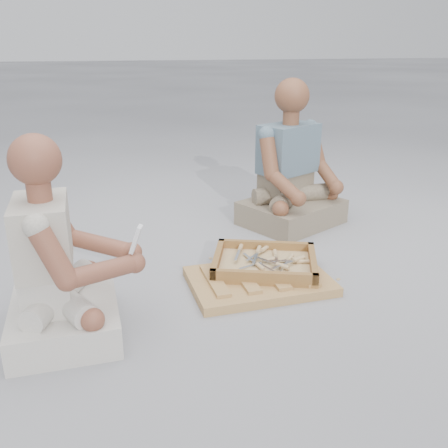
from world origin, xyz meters
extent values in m
plane|color=#9B9CA0|center=(0.00, 0.00, 0.00)|extent=(60.00, 60.00, 0.00)
cube|color=olive|center=(0.04, 0.06, 0.02)|extent=(0.69, 0.48, 0.04)
cube|color=brown|center=(0.09, 0.16, 0.05)|extent=(0.62, 0.55, 0.02)
cube|color=brown|center=(0.16, 0.34, 0.09)|extent=(0.49, 0.20, 0.05)
cube|color=brown|center=(0.03, -0.02, 0.09)|extent=(0.49, 0.20, 0.05)
cube|color=brown|center=(0.32, 0.08, 0.09)|extent=(0.16, 0.40, 0.05)
cube|color=brown|center=(-0.13, 0.24, 0.09)|extent=(0.16, 0.40, 0.05)
cube|color=tan|center=(0.09, 0.16, 0.06)|extent=(0.54, 0.48, 0.01)
cube|color=silver|center=(0.09, 0.09, 0.07)|extent=(0.06, 0.15, 0.00)
cylinder|color=tan|center=(0.13, -0.01, 0.07)|extent=(0.04, 0.07, 0.02)
cube|color=silver|center=(0.06, 0.23, 0.08)|extent=(0.12, 0.11, 0.00)
cylinder|color=tan|center=(0.14, 0.31, 0.08)|extent=(0.07, 0.06, 0.02)
cube|color=silver|center=(0.18, 0.10, 0.07)|extent=(0.10, 0.13, 0.00)
cylinder|color=tan|center=(0.24, 0.18, 0.07)|extent=(0.06, 0.07, 0.02)
cube|color=silver|center=(0.03, 0.21, 0.08)|extent=(0.04, 0.15, 0.00)
cylinder|color=tan|center=(0.05, 0.10, 0.08)|extent=(0.03, 0.07, 0.02)
cube|color=silver|center=(0.17, 0.16, 0.07)|extent=(0.15, 0.02, 0.00)
cylinder|color=tan|center=(0.28, 0.17, 0.07)|extent=(0.07, 0.03, 0.02)
cube|color=silver|center=(0.15, 0.14, 0.08)|extent=(0.05, 0.15, 0.00)
cylinder|color=tan|center=(0.18, 0.24, 0.08)|extent=(0.04, 0.07, 0.02)
cube|color=silver|center=(0.18, 0.15, 0.08)|extent=(0.15, 0.06, 0.00)
cylinder|color=tan|center=(0.29, 0.12, 0.08)|extent=(0.07, 0.04, 0.02)
cube|color=silver|center=(0.10, 0.17, 0.08)|extent=(0.10, 0.13, 0.00)
cylinder|color=tan|center=(0.16, 0.08, 0.08)|extent=(0.06, 0.07, 0.02)
cube|color=silver|center=(0.02, 0.14, 0.07)|extent=(0.15, 0.07, 0.00)
cylinder|color=tan|center=(0.12, 0.18, 0.07)|extent=(0.07, 0.05, 0.02)
cube|color=silver|center=(-0.02, 0.25, 0.09)|extent=(0.07, 0.14, 0.00)
cylinder|color=tan|center=(0.02, 0.35, 0.09)|extent=(0.05, 0.07, 0.02)
cube|color=silver|center=(0.16, 0.08, 0.09)|extent=(0.14, 0.07, 0.00)
cylinder|color=tan|center=(0.26, 0.13, 0.09)|extent=(0.07, 0.05, 0.02)
cube|color=silver|center=(0.06, 0.19, 0.09)|extent=(0.08, 0.14, 0.00)
cylinder|color=tan|center=(0.10, 0.29, 0.09)|extent=(0.05, 0.07, 0.02)
cube|color=tan|center=(0.28, 0.45, 0.00)|extent=(0.02, 0.02, 0.00)
cube|color=tan|center=(0.44, 0.03, 0.00)|extent=(0.02, 0.02, 0.00)
cube|color=tan|center=(0.18, 0.52, 0.00)|extent=(0.02, 0.02, 0.00)
cube|color=tan|center=(0.11, 0.37, 0.00)|extent=(0.02, 0.02, 0.00)
cube|color=tan|center=(0.26, 0.52, 0.00)|extent=(0.02, 0.02, 0.00)
cube|color=tan|center=(-0.07, 0.37, 0.00)|extent=(0.02, 0.02, 0.00)
cube|color=tan|center=(0.39, 0.05, 0.00)|extent=(0.02, 0.02, 0.00)
cube|color=tan|center=(-0.13, 0.43, 0.00)|extent=(0.02, 0.02, 0.00)
cube|color=tan|center=(-0.25, 0.34, 0.00)|extent=(0.02, 0.02, 0.00)
cube|color=tan|center=(0.12, -0.10, 0.00)|extent=(0.02, 0.02, 0.00)
cube|color=tan|center=(0.43, 0.49, 0.00)|extent=(0.02, 0.02, 0.00)
cube|color=beige|center=(-0.86, -0.15, 0.07)|extent=(0.44, 0.54, 0.14)
cube|color=beige|center=(-0.91, -0.15, 0.22)|extent=(0.19, 0.30, 0.16)
cube|color=beige|center=(-0.90, -0.15, 0.43)|extent=(0.21, 0.33, 0.27)
sphere|color=brown|center=(-0.89, -0.15, 0.72)|extent=(0.19, 0.19, 0.19)
sphere|color=brown|center=(-0.57, -0.08, 0.30)|extent=(0.09, 0.09, 0.09)
sphere|color=brown|center=(-0.56, -0.19, 0.30)|extent=(0.09, 0.09, 0.09)
cube|color=gray|center=(0.50, 0.86, 0.08)|extent=(0.74, 0.69, 0.15)
cube|color=gray|center=(0.47, 0.92, 0.24)|extent=(0.38, 0.33, 0.18)
cube|color=slate|center=(0.48, 0.91, 0.49)|extent=(0.43, 0.37, 0.30)
sphere|color=brown|center=(0.48, 0.90, 0.81)|extent=(0.21, 0.21, 0.21)
sphere|color=brown|center=(0.76, 0.77, 0.25)|extent=(0.10, 0.10, 0.10)
sphere|color=brown|center=(0.44, 0.60, 0.25)|extent=(0.10, 0.10, 0.10)
cube|color=silver|center=(-0.55, -0.19, 0.40)|extent=(0.06, 0.06, 0.11)
cube|color=black|center=(-0.55, -0.19, 0.41)|extent=(0.03, 0.04, 0.04)
camera|label=1|loc=(-0.64, -2.03, 1.13)|focal=40.00mm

